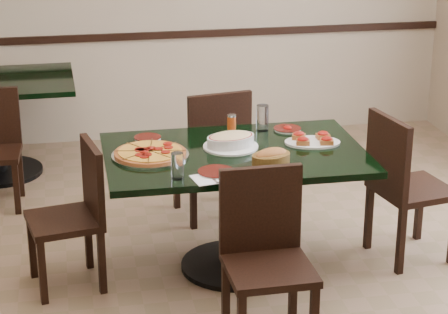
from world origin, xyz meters
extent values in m
plane|color=brown|center=(0.00, 0.00, 0.00)|extent=(5.50, 5.50, 0.00)
plane|color=tan|center=(0.00, -2.75, 1.40)|extent=(5.00, 0.00, 5.00)
cube|color=black|center=(0.00, 2.73, 0.90)|extent=(5.00, 0.03, 0.06)
cube|color=black|center=(0.17, 0.20, 0.73)|extent=(1.51, 0.97, 0.04)
cylinder|color=black|center=(0.17, 0.20, 0.35)|extent=(0.13, 0.13, 0.71)
cylinder|color=black|center=(0.17, 0.20, 0.01)|extent=(0.65, 0.65, 0.03)
cylinder|color=black|center=(-1.32, 2.09, 0.01)|extent=(0.67, 0.67, 0.03)
cube|color=black|center=(0.16, 1.01, 0.44)|extent=(0.50, 0.50, 0.04)
cube|color=black|center=(0.20, 0.82, 0.69)|extent=(0.43, 0.11, 0.46)
cube|color=black|center=(0.31, 1.23, 0.21)|extent=(0.05, 0.05, 0.42)
cube|color=black|center=(0.38, 0.86, 0.21)|extent=(0.05, 0.05, 0.42)
cube|color=black|center=(-0.05, 1.16, 0.21)|extent=(0.05, 0.05, 0.42)
cube|color=black|center=(0.01, 0.80, 0.21)|extent=(0.05, 0.05, 0.42)
cube|color=black|center=(0.17, -0.69, 0.44)|extent=(0.44, 0.44, 0.04)
cube|color=black|center=(0.17, -0.50, 0.69)|extent=(0.43, 0.05, 0.46)
cube|color=black|center=(-0.01, -0.51, 0.21)|extent=(0.04, 0.04, 0.42)
cube|color=black|center=(0.35, -0.50, 0.21)|extent=(0.04, 0.04, 0.42)
cube|color=black|center=(1.28, 0.16, 0.44)|extent=(0.51, 0.51, 0.04)
cube|color=black|center=(1.08, 0.12, 0.70)|extent=(0.12, 0.43, 0.46)
cube|color=black|center=(1.13, -0.06, 0.21)|extent=(0.05, 0.05, 0.42)
cube|color=black|center=(1.42, 0.37, 0.21)|extent=(0.05, 0.05, 0.42)
cube|color=black|center=(1.06, 0.30, 0.21)|extent=(0.05, 0.05, 0.42)
cube|color=black|center=(-0.83, 0.16, 0.41)|extent=(0.46, 0.46, 0.04)
cube|color=black|center=(-0.65, 0.19, 0.64)|extent=(0.11, 0.40, 0.43)
cube|color=black|center=(-1.02, 0.29, 0.19)|extent=(0.05, 0.05, 0.39)
cube|color=black|center=(-0.69, 0.36, 0.19)|extent=(0.05, 0.05, 0.39)
cube|color=black|center=(-0.96, -0.04, 0.19)|extent=(0.05, 0.05, 0.39)
cube|color=black|center=(-0.63, 0.02, 0.19)|extent=(0.05, 0.05, 0.39)
cube|color=black|center=(-1.15, 1.26, 0.19)|extent=(0.04, 0.04, 0.37)
cube|color=black|center=(-1.13, 1.59, 0.19)|extent=(0.04, 0.04, 0.37)
cylinder|color=silver|center=(-0.32, 0.21, 0.76)|extent=(0.44, 0.44, 0.01)
cylinder|color=brown|center=(-0.32, 0.21, 0.77)|extent=(0.41, 0.41, 0.02)
cylinder|color=#BF8428|center=(-0.32, 0.21, 0.78)|extent=(0.37, 0.37, 0.01)
cylinder|color=silver|center=(0.16, 0.27, 0.76)|extent=(0.33, 0.33, 0.01)
ellipsoid|color=#CAB78B|center=(0.16, 0.27, 0.82)|extent=(0.29, 0.23, 0.04)
ellipsoid|color=#9D572B|center=(0.33, -0.04, 0.81)|extent=(0.22, 0.15, 0.08)
cylinder|color=silver|center=(0.01, -0.13, 0.76)|extent=(0.20, 0.20, 0.01)
cylinder|color=#320603|center=(0.01, -0.13, 0.76)|extent=(0.20, 0.20, 0.00)
cylinder|color=silver|center=(0.57, 0.52, 0.76)|extent=(0.17, 0.17, 0.01)
cylinder|color=#320603|center=(0.57, 0.52, 0.76)|extent=(0.17, 0.17, 0.00)
ellipsoid|color=#A71308|center=(0.57, 0.52, 0.77)|extent=(0.05, 0.05, 0.02)
cylinder|color=silver|center=(-0.30, 0.51, 0.76)|extent=(0.16, 0.16, 0.01)
cylinder|color=#320603|center=(-0.30, 0.51, 0.76)|extent=(0.16, 0.16, 0.00)
cube|color=white|center=(-0.05, -0.21, 0.75)|extent=(0.19, 0.19, 0.00)
cube|color=silver|center=(-0.03, -0.21, 0.76)|extent=(0.04, 0.15, 0.00)
cylinder|color=silver|center=(0.42, 0.54, 0.83)|extent=(0.08, 0.08, 0.16)
cylinder|color=silver|center=(-0.21, -0.17, 0.82)|extent=(0.07, 0.07, 0.14)
cylinder|color=#C24714|center=(0.23, 0.60, 0.79)|extent=(0.05, 0.05, 0.09)
cylinder|color=silver|center=(0.23, 0.60, 0.84)|extent=(0.06, 0.06, 0.01)
camera|label=1|loc=(-0.76, -4.48, 2.46)|focal=70.00mm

